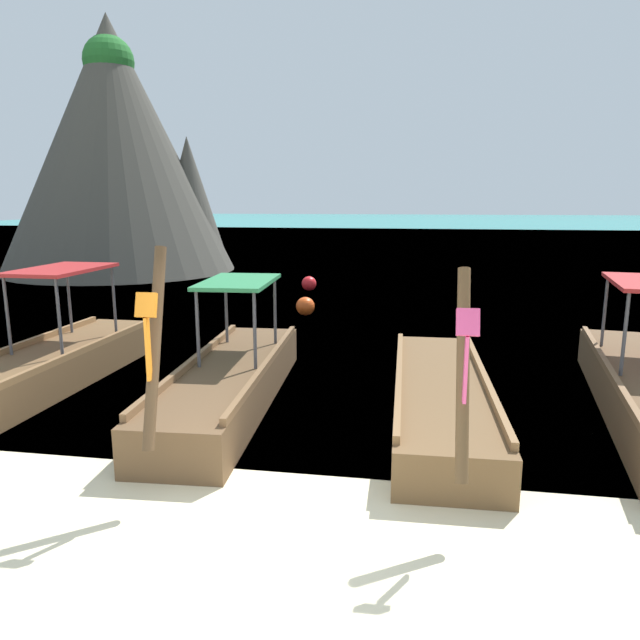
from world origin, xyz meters
TOP-DOWN VIEW (x-y plane):
  - ground at (0.00, 0.00)m, footprint 120.00×120.00m
  - sea_water at (0.00, 61.93)m, footprint 120.00×120.00m
  - longtail_boat_turquoise_ribbon at (-4.66, 4.30)m, footprint 1.40×6.11m
  - longtail_boat_orange_ribbon at (-1.39, 4.04)m, footprint 1.48×5.75m
  - longtail_boat_pink_ribbon at (1.72, 4.02)m, footprint 1.38×5.81m
  - karst_rock at (-11.26, 19.89)m, footprint 9.73×9.73m
  - mooring_buoy_near at (-2.25, 15.26)m, footprint 0.50×0.50m
  - mooring_buoy_far at (-1.57, 11.00)m, footprint 0.50×0.50m

SIDE VIEW (x-z plane):
  - ground at x=0.00m, z-range 0.00..0.00m
  - sea_water at x=0.00m, z-range 0.00..0.00m
  - mooring_buoy_near at x=-2.25m, z-range 0.00..0.50m
  - mooring_buoy_far at x=-1.57m, z-range 0.00..0.50m
  - longtail_boat_pink_ribbon at x=1.72m, z-range -0.92..1.50m
  - longtail_boat_turquoise_ribbon at x=-4.66m, z-range -0.89..1.59m
  - longtail_boat_orange_ribbon at x=-1.39m, z-range -0.93..1.65m
  - karst_rock at x=-11.26m, z-range -0.12..10.36m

